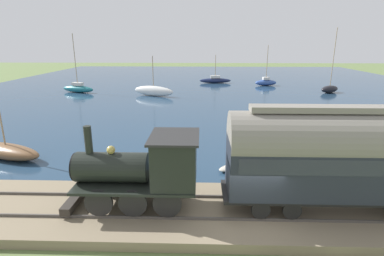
{
  "coord_description": "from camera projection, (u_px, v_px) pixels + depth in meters",
  "views": [
    {
      "loc": [
        -10.9,
        1.99,
        7.44
      ],
      "look_at": [
        8.34,
        2.6,
        1.87
      ],
      "focal_mm": 28.0,
      "sensor_mm": 36.0,
      "label": 1
    }
  ],
  "objects": [
    {
      "name": "harbor_water",
      "position": [
        212.0,
        84.0,
        54.24
      ],
      "size": [
        80.0,
        80.0,
        0.01
      ],
      "color": "navy",
      "rests_on": "ground"
    },
    {
      "name": "sailboat_blue",
      "position": [
        266.0,
        82.0,
        52.38
      ],
      "size": [
        1.8,
        3.87,
        6.86
      ],
      "rotation": [
        0.0,
        0.0,
        0.1
      ],
      "color": "#335199",
      "rests_on": "harbor_water"
    },
    {
      "name": "ground_plane",
      "position": [
        248.0,
        227.0,
        12.47
      ],
      "size": [
        200.0,
        200.0,
        0.0
      ],
      "primitive_type": "plane",
      "color": "#607542"
    },
    {
      "name": "passenger_coach",
      "position": [
        346.0,
        154.0,
        12.24
      ],
      "size": [
        2.31,
        10.01,
        4.48
      ],
      "color": "black",
      "rests_on": "rail_embankment"
    },
    {
      "name": "sailboat_navy",
      "position": [
        215.0,
        80.0,
        55.7
      ],
      "size": [
        1.54,
        5.89,
        5.16
      ],
      "rotation": [
        0.0,
        0.0,
        0.05
      ],
      "color": "#192347",
      "rests_on": "harbor_water"
    },
    {
      "name": "rail_embankment",
      "position": [
        246.0,
        213.0,
        13.14
      ],
      "size": [
        4.9,
        56.0,
        0.54
      ],
      "color": "#84755B",
      "rests_on": "ground"
    },
    {
      "name": "rowboat_off_pier",
      "position": [
        236.0,
        167.0,
        18.07
      ],
      "size": [
        1.97,
        2.56,
        0.33
      ],
      "rotation": [
        0.0,
        0.0,
        0.51
      ],
      "color": "#B7B2A3",
      "rests_on": "harbor_water"
    },
    {
      "name": "rowboat_near_shore",
      "position": [
        360.0,
        160.0,
        18.9
      ],
      "size": [
        2.61,
        2.22,
        0.45
      ],
      "rotation": [
        0.0,
        0.0,
        -0.98
      ],
      "color": "beige",
      "rests_on": "harbor_water"
    },
    {
      "name": "rowboat_far_out",
      "position": [
        165.0,
        148.0,
        20.99
      ],
      "size": [
        2.67,
        2.54,
        0.47
      ],
      "rotation": [
        0.0,
        0.0,
        0.83
      ],
      "color": "#B7B2A3",
      "rests_on": "harbor_water"
    },
    {
      "name": "sailboat_teal",
      "position": [
        78.0,
        88.0,
        45.35
      ],
      "size": [
        2.95,
        5.59,
        8.58
      ],
      "rotation": [
        0.0,
        0.0,
        -0.32
      ],
      "color": "#1E707A",
      "rests_on": "harbor_water"
    },
    {
      "name": "sailboat_brown",
      "position": [
        6.0,
        151.0,
        19.71
      ],
      "size": [
        3.32,
        5.72,
        7.84
      ],
      "rotation": [
        0.0,
        0.0,
        -0.34
      ],
      "color": "brown",
      "rests_on": "harbor_water"
    },
    {
      "name": "sailboat_white",
      "position": [
        154.0,
        91.0,
        42.33
      ],
      "size": [
        3.35,
        6.17,
        5.57
      ],
      "rotation": [
        0.0,
        0.0,
        -0.39
      ],
      "color": "white",
      "rests_on": "harbor_water"
    },
    {
      "name": "steam_locomotive",
      "position": [
        147.0,
        166.0,
        12.67
      ],
      "size": [
        2.45,
        5.69,
        3.58
      ],
      "color": "black",
      "rests_on": "rail_embankment"
    },
    {
      "name": "rowboat_mid_harbor",
      "position": [
        279.0,
        155.0,
        19.84
      ],
      "size": [
        1.57,
        2.35,
        0.38
      ],
      "rotation": [
        0.0,
        0.0,
        -0.27
      ],
      "color": "beige",
      "rests_on": "harbor_water"
    },
    {
      "name": "sailboat_black",
      "position": [
        330.0,
        89.0,
        45.08
      ],
      "size": [
        3.04,
        3.63,
        9.41
      ],
      "rotation": [
        0.0,
        0.0,
        0.57
      ],
      "color": "black",
      "rests_on": "harbor_water"
    }
  ]
}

